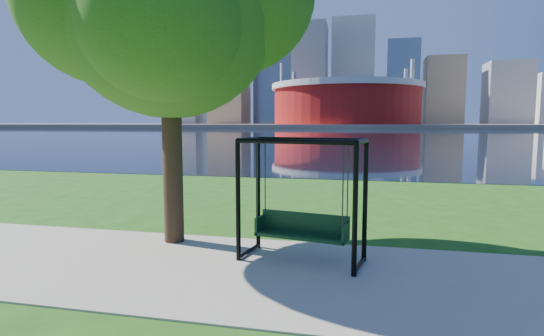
% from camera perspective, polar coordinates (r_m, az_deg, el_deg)
% --- Properties ---
extents(ground, '(900.00, 900.00, 0.00)m').
position_cam_1_polar(ground, '(8.03, -0.71, -12.77)').
color(ground, '#1E5114').
rests_on(ground, ground).
extents(path, '(120.00, 4.00, 0.03)m').
position_cam_1_polar(path, '(7.57, -1.61, -13.85)').
color(path, '#9E937F').
rests_on(path, ground).
extents(river, '(900.00, 180.00, 0.02)m').
position_cam_1_polar(river, '(109.44, 11.75, 4.58)').
color(river, black).
rests_on(river, ground).
extents(far_bank, '(900.00, 228.00, 2.00)m').
position_cam_1_polar(far_bank, '(313.41, 12.37, 5.62)').
color(far_bank, '#937F60').
rests_on(far_bank, ground).
extents(stadium, '(83.00, 83.00, 32.00)m').
position_cam_1_polar(stadium, '(242.96, 9.96, 8.71)').
color(stadium, maroon).
rests_on(stadium, far_bank).
extents(skyline, '(392.00, 66.00, 96.50)m').
position_cam_1_polar(skyline, '(328.54, 11.76, 11.75)').
color(skyline, gray).
rests_on(skyline, far_bank).
extents(swing, '(2.40, 1.36, 2.32)m').
position_cam_1_polar(swing, '(7.91, 4.05, -4.67)').
color(swing, black).
rests_on(swing, ground).
extents(park_tree, '(5.94, 5.37, 7.38)m').
position_cam_1_polar(park_tree, '(9.70, -13.88, 21.03)').
color(park_tree, black).
rests_on(park_tree, ground).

